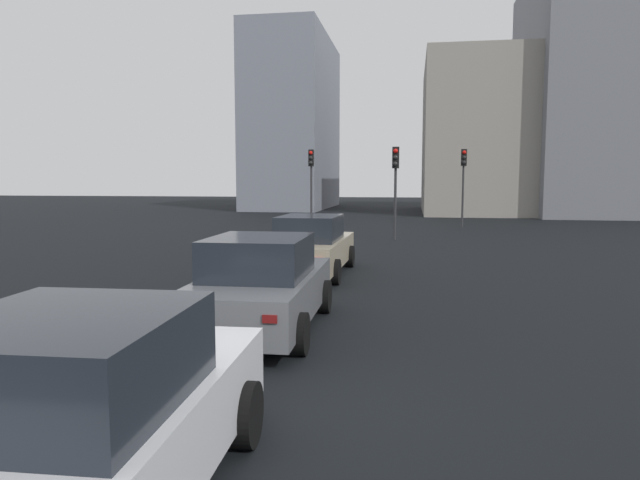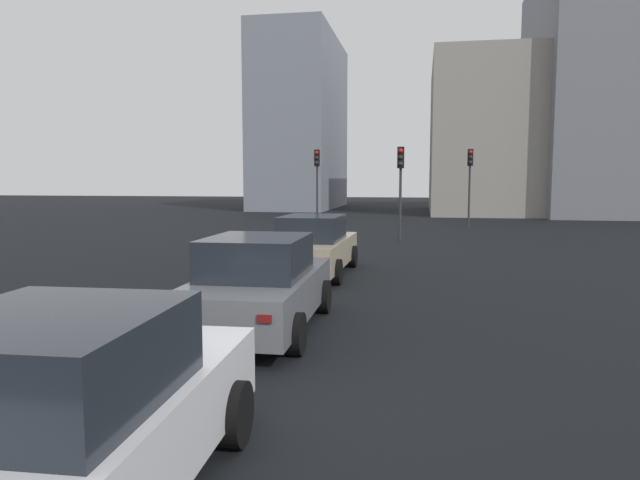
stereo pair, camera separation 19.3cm
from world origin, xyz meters
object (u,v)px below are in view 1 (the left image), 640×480
Objects in this scene: car_grey_right_second at (261,285)px; car_white_right_third at (81,422)px; traffic_light_far_left at (311,172)px; traffic_light_near_right at (464,171)px; car_beige_right_lead at (311,246)px; traffic_light_near_left at (395,173)px.

car_grey_right_second is 1.06× the size of car_white_right_third.
traffic_light_near_right is at bearing 96.72° from traffic_light_far_left.
traffic_light_near_left is (9.38, -1.96, 2.08)m from car_beige_right_lead.
car_beige_right_lead is 1.07× the size of car_grey_right_second.
car_grey_right_second is 1.07× the size of traffic_light_far_left.
traffic_light_near_right reaches higher than car_white_right_third.
traffic_light_far_left reaches higher than car_beige_right_lead.
traffic_light_near_right is 1.00× the size of traffic_light_far_left.
car_white_right_third is at bearing 4.76° from traffic_light_far_left.
traffic_light_far_left is (6.13, 4.72, 0.16)m from traffic_light_near_left.
car_beige_right_lead is 1.21× the size of traffic_light_near_left.
traffic_light_near_left reaches higher than car_white_right_third.
car_grey_right_second is 21.71m from traffic_light_far_left.
car_beige_right_lead is 1.13× the size of car_white_right_third.
traffic_light_near_left is at bearing -7.80° from car_grey_right_second.
car_grey_right_second reaches higher than car_beige_right_lead.
car_white_right_third is 28.77m from traffic_light_near_right.
car_white_right_third is at bearing -179.92° from car_grey_right_second.
traffic_light_near_left reaches higher than car_beige_right_lead.
traffic_light_near_right reaches higher than traffic_light_far_left.
car_white_right_third is 1.01× the size of traffic_light_far_left.
car_grey_right_second is at bearing -16.78° from traffic_light_near_right.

